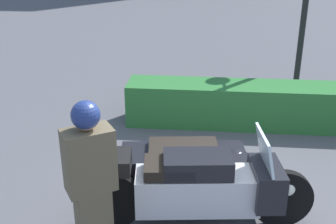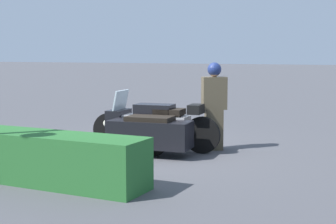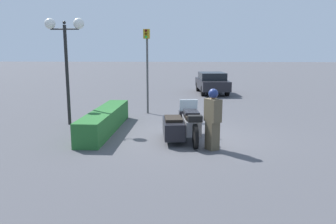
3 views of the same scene
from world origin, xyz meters
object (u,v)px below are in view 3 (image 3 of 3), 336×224
traffic_light_near (147,59)px  parked_car_background (212,82)px  officer_rider (213,118)px  twin_lamp_post (65,40)px  police_motorcycle (182,124)px  hedge_bush_curbside (105,120)px

traffic_light_near → parked_car_background: 8.29m
officer_rider → twin_lamp_post: bearing=-61.9°
police_motorcycle → officer_rider: 1.42m
traffic_light_near → parked_car_background: (7.39, -3.38, -1.66)m
hedge_bush_curbside → twin_lamp_post: (0.91, 1.61, 2.79)m
police_motorcycle → traffic_light_near: (4.34, 1.61, 1.92)m
officer_rider → twin_lamp_post: twin_lamp_post is taller
hedge_bush_curbside → parked_car_background: (10.72, -4.46, 0.37)m
officer_rider → parked_car_background: 12.79m
officer_rider → traffic_light_near: size_ratio=0.47×
hedge_bush_curbside → traffic_light_near: bearing=-18.0°
twin_lamp_post → officer_rider: bearing=-119.6°
hedge_bush_curbside → twin_lamp_post: 3.35m
parked_car_background → traffic_light_near: bearing=150.2°
traffic_light_near → police_motorcycle: bearing=31.6°
parked_car_background → police_motorcycle: bearing=166.3°
twin_lamp_post → parked_car_background: twin_lamp_post is taller
officer_rider → hedge_bush_curbside: bearing=-61.9°
traffic_light_near → parked_car_background: traffic_light_near is taller
hedge_bush_curbside → twin_lamp_post: size_ratio=1.19×
officer_rider → hedge_bush_curbside: officer_rider is taller
officer_rider → twin_lamp_post: (2.95, 5.19, 2.25)m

